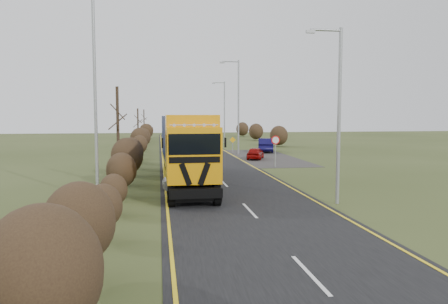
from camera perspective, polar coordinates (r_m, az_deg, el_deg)
name	(u,v)px	position (r m, az deg, el deg)	size (l,w,h in m)	color
ground	(235,195)	(23.89, 1.39, -5.62)	(160.00, 160.00, 0.00)	#35401B
road	(212,171)	(33.67, -1.54, -2.50)	(8.00, 120.00, 0.02)	black
layby	(264,157)	(44.62, 5.20, -0.67)	(6.00, 18.00, 0.02)	#332F2D
lane_markings	(213,171)	(33.36, -1.48, -2.53)	(7.52, 116.00, 0.01)	yellow
hedgerow	(131,154)	(31.22, -12.06, -0.23)	(2.24, 102.04, 6.05)	black
lorry	(185,144)	(27.74, -5.11, 0.99)	(3.04, 15.66, 4.36)	black
car_red_hatchback	(255,153)	(42.49, 4.11, -0.17)	(1.38, 3.44, 1.17)	#880806
car_blue_sedan	(266,145)	(50.75, 5.49, 0.90)	(1.68, 4.81, 1.58)	#0E0A3C
streetlight_near	(337,108)	(21.85, 14.57, 5.53)	(1.81, 0.18, 8.50)	#989B9D
streetlight_mid	(237,102)	(47.86, 1.73, 6.50)	(2.16, 0.20, 10.20)	#989B9D
streetlight_far	(224,109)	(66.05, -0.04, 5.60)	(1.96, 0.18, 9.23)	#989B9D
left_pole	(95,97)	(23.11, -16.48, 6.92)	(0.16, 0.16, 10.51)	#989B9D
speed_sign	(275,145)	(35.96, 6.74, 0.93)	(0.73, 0.10, 2.63)	#989B9D
warning_board	(233,143)	(49.31, 1.13, 1.16)	(0.70, 0.11, 1.83)	#989B9D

